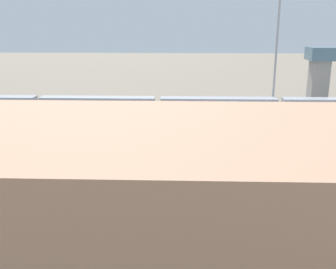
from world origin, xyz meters
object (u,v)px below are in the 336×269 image
(train_on_track_4, at_px, (305,139))
(train_on_track_5, at_px, (237,152))
(maintenance_shed, at_px, (67,216))
(control_tower, at_px, (319,72))
(train_on_track_0, at_px, (218,110))
(light_mast_0, at_px, (279,19))

(train_on_track_4, bearing_deg, train_on_track_5, 24.82)
(maintenance_shed, xyz_separation_m, control_tower, (-40.22, -70.86, 1.66))
(train_on_track_0, relative_size, light_mast_0, 3.69)
(train_on_track_0, xyz_separation_m, light_mast_0, (-11.24, -2.33, 17.58))
(train_on_track_5, relative_size, light_mast_0, 3.69)
(control_tower, bearing_deg, train_on_track_0, 34.66)
(light_mast_0, distance_m, control_tower, 23.65)
(train_on_track_4, distance_m, light_mast_0, 28.41)
(train_on_track_5, height_order, light_mast_0, light_mast_0)
(train_on_track_4, height_order, light_mast_0, light_mast_0)
(train_on_track_4, xyz_separation_m, maintenance_shed, (26.57, 33.56, 3.89))
(maintenance_shed, height_order, control_tower, control_tower)
(train_on_track_5, relative_size, train_on_track_4, 2.54)
(train_on_track_0, bearing_deg, train_on_track_4, 119.67)
(maintenance_shed, bearing_deg, train_on_track_4, -128.38)
(train_on_track_5, bearing_deg, control_tower, -120.03)
(control_tower, bearing_deg, train_on_track_4, 69.91)
(train_on_track_0, xyz_separation_m, maintenance_shed, (15.18, 53.56, 3.89))
(train_on_track_0, bearing_deg, light_mast_0, -168.30)
(train_on_track_5, xyz_separation_m, light_mast_0, (-10.66, -27.33, 18.20))
(train_on_track_5, height_order, maintenance_shed, maintenance_shed)
(maintenance_shed, relative_size, control_tower, 3.07)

